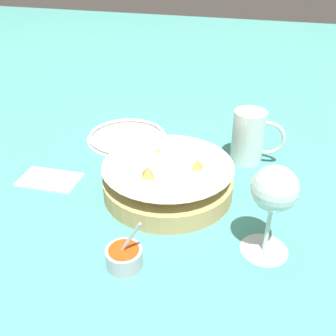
# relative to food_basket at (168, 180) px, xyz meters

# --- Properties ---
(ground_plane) EXTENTS (4.00, 4.00, 0.00)m
(ground_plane) POSITION_rel_food_basket_xyz_m (-0.01, -0.03, -0.03)
(ground_plane) COLOR teal
(food_basket) EXTENTS (0.26, 0.26, 0.09)m
(food_basket) POSITION_rel_food_basket_xyz_m (0.00, 0.00, 0.00)
(food_basket) COLOR tan
(food_basket) RESTS_ON ground_plane
(sauce_cup) EXTENTS (0.06, 0.06, 0.09)m
(sauce_cup) POSITION_rel_food_basket_xyz_m (-0.01, -0.21, -0.01)
(sauce_cup) COLOR #B7B7BC
(sauce_cup) RESTS_ON ground_plane
(wine_glass) EXTENTS (0.08, 0.08, 0.16)m
(wine_glass) POSITION_rel_food_basket_xyz_m (0.20, -0.11, 0.09)
(wine_glass) COLOR silver
(wine_glass) RESTS_ON ground_plane
(beer_mug) EXTENTS (0.12, 0.07, 0.12)m
(beer_mug) POSITION_rel_food_basket_xyz_m (0.14, 0.18, 0.03)
(beer_mug) COLOR silver
(beer_mug) RESTS_ON ground_plane
(side_plate) EXTENTS (0.20, 0.20, 0.01)m
(side_plate) POSITION_rel_food_basket_xyz_m (-0.17, 0.20, -0.02)
(side_plate) COLOR white
(side_plate) RESTS_ON ground_plane
(napkin) EXTENTS (0.13, 0.08, 0.01)m
(napkin) POSITION_rel_food_basket_xyz_m (-0.25, -0.03, -0.03)
(napkin) COLOR white
(napkin) RESTS_ON ground_plane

